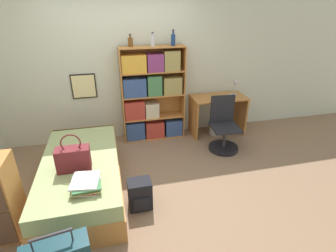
% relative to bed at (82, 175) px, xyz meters
% --- Properties ---
extents(ground_plane, '(14.00, 14.00, 0.00)m').
position_rel_bed_xyz_m(ground_plane, '(0.70, -0.02, -0.25)').
color(ground_plane, '#84664C').
extents(wall_back, '(10.00, 0.09, 2.60)m').
position_rel_bed_xyz_m(wall_back, '(0.70, 1.52, 1.05)').
color(wall_back, beige).
rests_on(wall_back, ground_plane).
extents(bed, '(0.98, 1.98, 0.50)m').
position_rel_bed_xyz_m(bed, '(0.00, 0.00, 0.00)').
color(bed, '#B77538').
rests_on(bed, ground_plane).
extents(handbag, '(0.39, 0.18, 0.47)m').
position_rel_bed_xyz_m(handbag, '(-0.04, -0.22, 0.40)').
color(handbag, maroon).
rests_on(handbag, bed).
extents(book_stack_on_bed, '(0.33, 0.38, 0.10)m').
position_rel_bed_xyz_m(book_stack_on_bed, '(0.11, -0.61, 0.30)').
color(book_stack_on_bed, silver).
rests_on(book_stack_on_bed, bed).
extents(bookcase, '(1.10, 0.31, 1.67)m').
position_rel_bed_xyz_m(bookcase, '(1.17, 1.31, 0.56)').
color(bookcase, '#B77538').
rests_on(bookcase, ground_plane).
extents(bottle_green, '(0.08, 0.08, 0.20)m').
position_rel_bed_xyz_m(bottle_green, '(0.87, 1.35, 1.50)').
color(bottle_green, brown).
rests_on(bottle_green, bookcase).
extents(bottle_brown, '(0.08, 0.08, 0.22)m').
position_rel_bed_xyz_m(bottle_brown, '(1.23, 1.30, 1.51)').
color(bottle_brown, '#B7BCC1').
rests_on(bottle_brown, bookcase).
extents(bottle_clear, '(0.07, 0.07, 0.25)m').
position_rel_bed_xyz_m(bottle_clear, '(1.56, 1.28, 1.52)').
color(bottle_clear, navy).
rests_on(bottle_clear, bookcase).
extents(desk, '(1.00, 0.53, 0.74)m').
position_rel_bed_xyz_m(desk, '(2.43, 1.21, 0.26)').
color(desk, '#B77538').
rests_on(desk, ground_plane).
extents(desk_lamp, '(0.19, 0.14, 0.35)m').
position_rel_bed_xyz_m(desk_lamp, '(2.75, 1.22, 0.72)').
color(desk_lamp, '#ADA89E').
rests_on(desk_lamp, desk).
extents(desk_chair, '(0.50, 0.50, 0.91)m').
position_rel_bed_xyz_m(desk_chair, '(2.30, 0.62, 0.04)').
color(desk_chair, black).
rests_on(desk_chair, ground_plane).
extents(backpack, '(0.28, 0.25, 0.38)m').
position_rel_bed_xyz_m(backpack, '(0.70, -0.49, -0.06)').
color(backpack, black).
rests_on(backpack, ground_plane).
extents(waste_bin, '(0.25, 0.25, 0.23)m').
position_rel_bed_xyz_m(waste_bin, '(2.40, 1.15, -0.13)').
color(waste_bin, '#B7B2A8').
rests_on(waste_bin, ground_plane).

